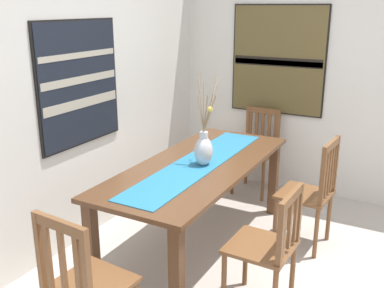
{
  "coord_description": "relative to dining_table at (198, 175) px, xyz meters",
  "views": [
    {
      "loc": [
        -2.94,
        -0.8,
        2.02
      ],
      "look_at": [
        0.12,
        0.85,
        0.94
      ],
      "focal_mm": 41.72,
      "sensor_mm": 36.0,
      "label": 1
    }
  ],
  "objects": [
    {
      "name": "wall_back",
      "position": [
        -0.13,
        1.06,
        0.68
      ],
      "size": [
        6.4,
        0.12,
        2.7
      ],
      "primitive_type": "cube",
      "color": "silver",
      "rests_on": "ground_plane"
    },
    {
      "name": "chair_3",
      "position": [
        -1.44,
        -0.03,
        -0.17
      ],
      "size": [
        0.45,
        0.45,
        0.97
      ],
      "color": "brown",
      "rests_on": "ground_plane"
    },
    {
      "name": "ground_plane",
      "position": [
        -0.13,
        -0.8,
        -0.68
      ],
      "size": [
        6.4,
        6.4,
        0.03
      ],
      "primitive_type": "cube",
      "color": "#B2A89E"
    },
    {
      "name": "dining_table",
      "position": [
        0.0,
        0.0,
        0.0
      ],
      "size": [
        2.06,
        0.86,
        0.77
      ],
      "color": "#51331E",
      "rests_on": "ground_plane"
    },
    {
      "name": "wall_side",
      "position": [
        1.73,
        -0.8,
        0.68
      ],
      "size": [
        0.12,
        6.4,
        2.7
      ],
      "primitive_type": "cube",
      "color": "silver",
      "rests_on": "ground_plane"
    },
    {
      "name": "centerpiece_vase",
      "position": [
        -0.02,
        -0.06,
        0.25
      ],
      "size": [
        0.31,
        0.19,
        0.74
      ],
      "color": "silver",
      "rests_on": "dining_table"
    },
    {
      "name": "chair_0",
      "position": [
        -0.51,
        -0.8,
        -0.19
      ],
      "size": [
        0.43,
        0.43,
        0.9
      ],
      "color": "brown",
      "rests_on": "ground_plane"
    },
    {
      "name": "painting_on_back_wall",
      "position": [
        -0.26,
        0.99,
        0.73
      ],
      "size": [
        0.94,
        0.05,
        1.04
      ],
      "color": "black"
    },
    {
      "name": "painting_on_side_wall",
      "position": [
        1.66,
        -0.1,
        0.79
      ],
      "size": [
        0.05,
        1.04,
        1.17
      ],
      "color": "black"
    },
    {
      "name": "table_runner",
      "position": [
        0.0,
        0.0,
        0.11
      ],
      "size": [
        1.9,
        0.36,
        0.01
      ],
      "primitive_type": "cube",
      "color": "#236B93",
      "rests_on": "dining_table"
    },
    {
      "name": "chair_2",
      "position": [
        0.49,
        -0.84,
        -0.15
      ],
      "size": [
        0.45,
        0.45,
        0.98
      ],
      "color": "brown",
      "rests_on": "ground_plane"
    },
    {
      "name": "chair_1",
      "position": [
        1.43,
        0.0,
        -0.17
      ],
      "size": [
        0.44,
        0.44,
        0.93
      ],
      "color": "brown",
      "rests_on": "ground_plane"
    }
  ]
}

